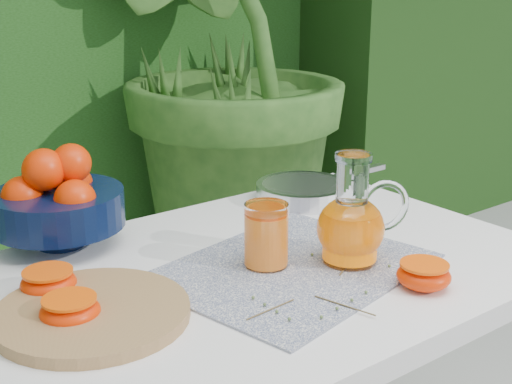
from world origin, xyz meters
TOP-DOWN VIEW (x-y plane):
  - potted_plant_right at (0.88, 1.30)m, footprint 2.67×2.67m
  - white_table at (0.09, -0.06)m, footprint 1.00×0.70m
  - placemat at (0.12, -0.10)m, footprint 0.51×0.44m
  - cutting_board at (-0.24, -0.06)m, footprint 0.38×0.38m
  - fruit_bowl at (-0.16, 0.25)m, footprint 0.28×0.28m
  - juice_pitcher at (0.22, -0.14)m, footprint 0.18×0.16m
  - juice_tumbler at (0.09, -0.07)m, footprint 0.08×0.08m
  - saute_pan at (0.39, 0.18)m, footprint 0.37×0.21m
  - orange_halves at (-0.10, -0.09)m, footprint 0.62×0.46m
  - thyme_sprigs at (0.10, -0.20)m, footprint 0.33×0.23m

SIDE VIEW (x-z plane):
  - white_table at x=0.09m, z-range 0.29..1.04m
  - placemat at x=0.12m, z-range 0.75..0.75m
  - thyme_sprigs at x=0.10m, z-range 0.75..0.76m
  - cutting_board at x=-0.24m, z-range 0.75..0.77m
  - saute_pan at x=0.39m, z-range 0.75..0.79m
  - orange_halves at x=-0.10m, z-range 0.75..0.79m
  - juice_tumbler at x=0.09m, z-range 0.75..0.86m
  - juice_pitcher at x=0.22m, z-range 0.72..0.92m
  - fruit_bowl at x=-0.16m, z-range 0.74..0.94m
  - potted_plant_right at x=0.88m, z-range 0.00..1.92m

